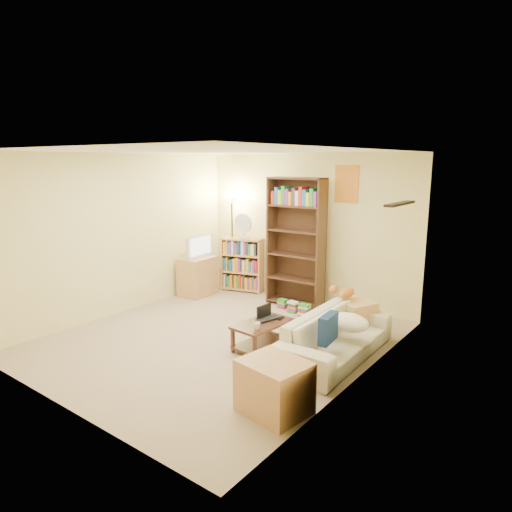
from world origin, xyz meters
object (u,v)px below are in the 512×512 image
object	(u,v)px
side_table	(355,319)
coffee_table	(262,332)
tabby_cat	(344,292)
laptop	(271,320)
short_bookshelf	(243,264)
sofa	(336,336)
mug	(257,326)
desk_fan	(243,226)
tv_stand	(198,276)
television	(197,247)
floor_lamp	(232,216)
tall_bookshelf	(296,239)
end_cabinet	(274,387)

from	to	relation	value
side_table	coffee_table	bearing A→B (deg)	-126.02
tabby_cat	coffee_table	size ratio (longest dim) A/B	0.52
laptop	short_bookshelf	xyz separation A→B (m)	(-1.93, 1.85, 0.13)
sofa	mug	bearing A→B (deg)	123.69
tabby_cat	laptop	xyz separation A→B (m)	(-0.58, -0.93, -0.25)
tabby_cat	side_table	xyz separation A→B (m)	(0.15, 0.04, -0.36)
coffee_table	desk_fan	world-z (taller)	desk_fan
tv_stand	television	xyz separation A→B (m)	(-0.00, 0.00, 0.54)
coffee_table	tv_stand	size ratio (longest dim) A/B	1.21
tabby_cat	floor_lamp	distance (m)	2.97
tall_bookshelf	laptop	bearing A→B (deg)	-70.39
desk_fan	side_table	xyz separation A→B (m)	(2.61, -0.84, -0.97)
tabby_cat	side_table	world-z (taller)	tabby_cat
laptop	mug	size ratio (longest dim) A/B	3.36
mug	floor_lamp	distance (m)	3.23
tall_bookshelf	desk_fan	world-z (taller)	tall_bookshelf
television	desk_fan	bearing A→B (deg)	-42.16
tall_bookshelf	coffee_table	bearing A→B (deg)	-73.08
mug	side_table	bearing A→B (deg)	61.98
sofa	tabby_cat	distance (m)	0.84
coffee_table	television	xyz separation A→B (m)	(-2.36, 1.26, 0.67)
short_bookshelf	tv_stand	bearing A→B (deg)	-140.33
sofa	side_table	xyz separation A→B (m)	(-0.10, 0.76, -0.02)
television	desk_fan	world-z (taller)	desk_fan
coffee_table	television	size ratio (longest dim) A/B	1.21
laptop	side_table	world-z (taller)	side_table
short_bookshelf	desk_fan	size ratio (longest dim) A/B	2.17
tall_bookshelf	floor_lamp	xyz separation A→B (m)	(-1.47, 0.14, 0.27)
tv_stand	desk_fan	world-z (taller)	desk_fan
tall_bookshelf	desk_fan	bearing A→B (deg)	171.34
side_table	television	bearing A→B (deg)	176.66
short_bookshelf	end_cabinet	distance (m)	4.24
mug	side_table	world-z (taller)	side_table
side_table	tv_stand	bearing A→B (deg)	176.66
sofa	side_table	world-z (taller)	sofa
coffee_table	side_table	xyz separation A→B (m)	(0.78, 1.08, 0.04)
tabby_cat	desk_fan	size ratio (longest dim) A/B	0.94
coffee_table	floor_lamp	xyz separation A→B (m)	(-2.10, 1.93, 1.17)
laptop	desk_fan	xyz separation A→B (m)	(-1.88, 1.80, 0.86)
tall_bookshelf	television	bearing A→B (deg)	-165.70
television	desk_fan	xyz separation A→B (m)	(0.54, 0.65, 0.34)
laptop	mug	bearing A→B (deg)	-158.96
tall_bookshelf	side_table	distance (m)	1.80
tabby_cat	floor_lamp	size ratio (longest dim) A/B	0.25
sofa	tall_bookshelf	bearing A→B (deg)	44.96
short_bookshelf	laptop	bearing A→B (deg)	-59.57
mug	end_cabinet	distance (m)	1.30
desk_fan	side_table	size ratio (longest dim) A/B	0.89
laptop	tv_stand	size ratio (longest dim) A/B	0.60
sofa	tall_bookshelf	xyz separation A→B (m)	(-1.52, 1.46, 0.85)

